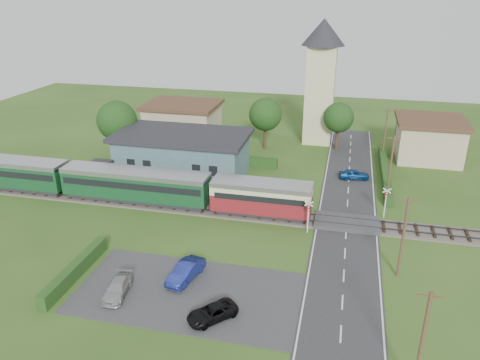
% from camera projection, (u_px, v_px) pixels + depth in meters
% --- Properties ---
extents(ground, '(120.00, 120.00, 0.00)m').
position_uv_depth(ground, '(242.00, 223.00, 46.07)').
color(ground, '#2D4C19').
extents(railway_track, '(76.00, 3.20, 0.49)m').
position_uv_depth(railway_track, '(247.00, 213.00, 47.83)').
color(railway_track, '#4C443D').
rests_on(railway_track, ground).
extents(road, '(6.00, 70.00, 0.05)m').
position_uv_depth(road, '(346.00, 234.00, 43.95)').
color(road, '#28282B').
rests_on(road, ground).
extents(car_park, '(17.00, 9.00, 0.08)m').
position_uv_depth(car_park, '(188.00, 293.00, 35.59)').
color(car_park, '#333335').
rests_on(car_park, ground).
extents(crossing_deck, '(6.20, 3.40, 0.45)m').
position_uv_depth(crossing_deck, '(347.00, 223.00, 45.67)').
color(crossing_deck, '#333335').
rests_on(crossing_deck, ground).
extents(platform, '(30.00, 3.00, 0.45)m').
position_uv_depth(platform, '(167.00, 191.00, 52.77)').
color(platform, gray).
rests_on(platform, ground).
extents(equipment_hut, '(2.30, 2.30, 2.55)m').
position_uv_depth(equipment_hut, '(101.00, 172.00, 53.88)').
color(equipment_hut, beige).
rests_on(equipment_hut, platform).
extents(station_building, '(16.00, 9.00, 5.30)m').
position_uv_depth(station_building, '(183.00, 154.00, 57.03)').
color(station_building, slate).
rests_on(station_building, ground).
extents(train, '(43.20, 2.90, 3.40)m').
position_uv_depth(train, '(108.00, 181.00, 50.26)').
color(train, '#232328').
rests_on(train, ground).
extents(church_tower, '(6.00, 6.00, 17.60)m').
position_uv_depth(church_tower, '(321.00, 73.00, 66.25)').
color(church_tower, beige).
rests_on(church_tower, ground).
extents(house_west, '(10.80, 8.80, 5.50)m').
position_uv_depth(house_west, '(183.00, 121.00, 70.63)').
color(house_west, tan).
rests_on(house_west, ground).
extents(house_east, '(8.80, 8.80, 5.50)m').
position_uv_depth(house_east, '(429.00, 139.00, 62.34)').
color(house_east, tan).
rests_on(house_east, ground).
extents(hedge_carpark, '(0.80, 9.00, 1.20)m').
position_uv_depth(hedge_carpark, '(75.00, 270.00, 37.38)').
color(hedge_carpark, '#193814').
rests_on(hedge_carpark, ground).
extents(hedge_roadside, '(0.80, 18.00, 1.20)m').
position_uv_depth(hedge_roadside, '(385.00, 172.00, 57.22)').
color(hedge_roadside, '#193814').
rests_on(hedge_roadside, ground).
extents(hedge_station, '(22.00, 0.80, 1.30)m').
position_uv_depth(hedge_station, '(195.00, 157.00, 61.86)').
color(hedge_station, '#193814').
rests_on(hedge_station, ground).
extents(tree_a, '(5.20, 5.20, 8.00)m').
position_uv_depth(tree_a, '(117.00, 121.00, 60.81)').
color(tree_a, '#332316').
rests_on(tree_a, ground).
extents(tree_b, '(4.60, 4.60, 7.34)m').
position_uv_depth(tree_b, '(265.00, 115.00, 65.23)').
color(tree_b, '#332316').
rests_on(tree_b, ground).
extents(tree_c, '(4.20, 4.20, 6.78)m').
position_uv_depth(tree_c, '(339.00, 118.00, 65.06)').
color(tree_c, '#332316').
rests_on(tree_c, ground).
extents(utility_pole_a, '(1.40, 0.22, 7.00)m').
position_uv_depth(utility_pole_a, '(422.00, 343.00, 25.50)').
color(utility_pole_a, '#473321').
rests_on(utility_pole_a, ground).
extents(utility_pole_b, '(1.40, 0.22, 7.00)m').
position_uv_depth(utility_pole_b, '(403.00, 237.00, 36.29)').
color(utility_pole_b, '#473321').
rests_on(utility_pole_b, ground).
extents(utility_pole_c, '(1.40, 0.22, 7.00)m').
position_uv_depth(utility_pole_c, '(391.00, 165.00, 50.66)').
color(utility_pole_c, '#473321').
rests_on(utility_pole_c, ground).
extents(utility_pole_d, '(1.40, 0.22, 7.00)m').
position_uv_depth(utility_pole_d, '(385.00, 134.00, 61.45)').
color(utility_pole_d, '#473321').
rests_on(utility_pole_d, ground).
extents(crossing_signal_near, '(0.84, 0.28, 3.28)m').
position_uv_depth(crossing_signal_near, '(308.00, 212.00, 43.53)').
color(crossing_signal_near, silver).
rests_on(crossing_signal_near, ground).
extents(crossing_signal_far, '(0.84, 0.28, 3.28)m').
position_uv_depth(crossing_signal_far, '(386.00, 199.00, 46.32)').
color(crossing_signal_far, silver).
rests_on(crossing_signal_far, ground).
extents(streetlamp_west, '(0.30, 0.30, 5.15)m').
position_uv_depth(streetlamp_west, '(125.00, 125.00, 67.52)').
color(streetlamp_west, '#3F3F47').
rests_on(streetlamp_west, ground).
extents(streetlamp_east, '(0.30, 0.30, 5.15)m').
position_uv_depth(streetlamp_east, '(396.00, 129.00, 65.79)').
color(streetlamp_east, '#3F3F47').
rests_on(streetlamp_east, ground).
extents(car_on_road, '(3.76, 2.04, 1.21)m').
position_uv_depth(car_on_road, '(354.00, 174.00, 56.28)').
color(car_on_road, navy).
rests_on(car_on_road, road).
extents(car_park_blue, '(2.27, 4.30, 1.35)m').
position_uv_depth(car_park_blue, '(186.00, 271.00, 36.96)').
color(car_park_blue, navy).
rests_on(car_park_blue, car_park).
extents(car_park_silver, '(2.02, 3.90, 1.08)m').
position_uv_depth(car_park_silver, '(117.00, 288.00, 35.15)').
color(car_park_silver, '#A0A0A0').
rests_on(car_park_silver, car_park).
extents(car_park_dark, '(3.73, 3.81, 1.01)m').
position_uv_depth(car_park_dark, '(212.00, 313.00, 32.57)').
color(car_park_dark, black).
rests_on(car_park_dark, car_park).
extents(pedestrian_near, '(0.57, 0.41, 1.48)m').
position_uv_depth(pedestrian_near, '(213.00, 186.00, 51.57)').
color(pedestrian_near, gray).
rests_on(pedestrian_near, platform).
extents(pedestrian_far, '(1.02, 1.12, 1.89)m').
position_uv_depth(pedestrian_far, '(123.00, 177.00, 53.49)').
color(pedestrian_far, gray).
rests_on(pedestrian_far, platform).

